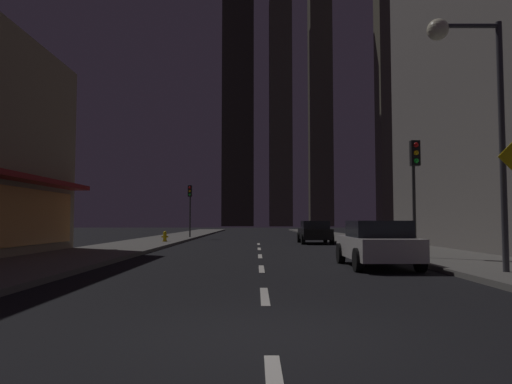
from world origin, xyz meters
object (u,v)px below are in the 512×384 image
street_lamp_right (466,82)px  traffic_light_far_left (188,199)px  traffic_light_near_right (412,172)px  fire_hydrant_far_left (162,237)px  car_parked_far (312,232)px  car_parked_near (374,243)px

street_lamp_right → traffic_light_far_left: bearing=112.3°
traffic_light_near_right → traffic_light_far_left: 24.38m
fire_hydrant_far_left → street_lamp_right: street_lamp_right is taller
car_parked_far → traffic_light_far_left: 12.28m
car_parked_near → car_parked_far: (0.00, 15.93, 0.00)m
traffic_light_far_left → street_lamp_right: 28.73m
fire_hydrant_far_left → traffic_light_near_right: 17.73m
car_parked_near → traffic_light_far_left: traffic_light_far_left is taller
car_parked_near → street_lamp_right: 5.41m
car_parked_near → traffic_light_near_right: (1.90, 2.06, 2.45)m
car_parked_near → traffic_light_near_right: bearing=47.2°
traffic_light_near_right → traffic_light_far_left: size_ratio=1.00×
fire_hydrant_far_left → street_lamp_right: bearing=-58.0°
traffic_light_far_left → fire_hydrant_far_left: bearing=-92.7°
fire_hydrant_far_left → traffic_light_near_right: size_ratio=0.16×
car_parked_near → car_parked_far: size_ratio=1.00×
street_lamp_right → traffic_light_near_right: bearing=88.6°
car_parked_far → fire_hydrant_far_left: bearing=-176.5°
traffic_light_far_left → street_lamp_right: size_ratio=0.64×
car_parked_far → street_lamp_right: bearing=-84.5°
car_parked_near → car_parked_far: same height
car_parked_far → fire_hydrant_far_left: 9.52m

